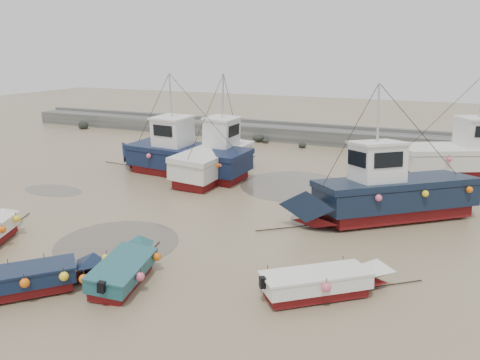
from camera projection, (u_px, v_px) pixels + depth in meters
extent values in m
plane|color=#8F7F5C|center=(192.00, 236.00, 19.83)|extent=(120.00, 120.00, 0.00)
cube|color=slate|center=(321.00, 136.00, 39.05)|extent=(60.00, 2.20, 1.20)
cube|color=slate|center=(325.00, 126.00, 39.92)|extent=(60.00, 0.60, 0.25)
ellipsoid|color=black|center=(379.00, 152.00, 34.53)|extent=(0.84, 0.86, 0.51)
ellipsoid|color=black|center=(419.00, 151.00, 34.83)|extent=(0.98, 1.07, 0.72)
ellipsoid|color=black|center=(258.00, 138.00, 39.73)|extent=(0.99, 0.80, 0.58)
ellipsoid|color=black|center=(82.00, 127.00, 46.20)|extent=(0.65, 0.64, 0.43)
ellipsoid|color=black|center=(446.00, 156.00, 33.61)|extent=(0.61, 0.47, 0.46)
ellipsoid|color=black|center=(266.00, 141.00, 39.30)|extent=(0.61, 0.53, 0.32)
ellipsoid|color=black|center=(466.00, 156.00, 33.66)|extent=(0.67, 0.55, 0.43)
ellipsoid|color=black|center=(209.00, 136.00, 40.32)|extent=(1.09, 0.88, 0.72)
ellipsoid|color=black|center=(231.00, 139.00, 39.89)|extent=(0.65, 0.60, 0.37)
ellipsoid|color=black|center=(443.00, 156.00, 33.16)|extent=(0.88, 0.64, 0.62)
ellipsoid|color=black|center=(302.00, 145.00, 37.39)|extent=(0.64, 0.62, 0.48)
ellipsoid|color=black|center=(83.00, 125.00, 46.24)|extent=(1.10, 0.87, 0.86)
ellipsoid|color=black|center=(419.00, 153.00, 34.73)|extent=(0.55, 0.45, 0.29)
cylinder|color=#564F45|center=(117.00, 243.00, 19.17)|extent=(5.05, 5.05, 0.01)
cylinder|color=#564F45|center=(324.00, 221.00, 21.60)|extent=(3.18, 3.18, 0.01)
cylinder|color=#564F45|center=(53.00, 190.00, 26.23)|extent=(3.72, 3.72, 0.01)
cylinder|color=#564F45|center=(293.00, 185.00, 27.24)|extent=(6.07, 6.07, 0.01)
pyramid|color=silver|center=(7.00, 208.00, 20.40)|extent=(1.57, 1.21, 0.90)
cylinder|color=black|center=(20.00, 221.00, 21.55)|extent=(0.82, 1.86, 0.04)
sphere|color=orange|center=(5.00, 232.00, 18.60)|extent=(0.30, 0.30, 0.30)
sphere|color=orange|center=(19.00, 221.00, 19.77)|extent=(0.30, 0.30, 0.30)
cube|color=maroon|center=(18.00, 290.00, 15.15)|extent=(3.26, 3.32, 0.30)
cube|color=#0F1B33|center=(17.00, 279.00, 15.05)|extent=(3.60, 3.66, 0.45)
pyramid|color=#0F1B33|center=(85.00, 255.00, 15.71)|extent=(1.63, 1.60, 0.90)
cube|color=brown|center=(16.00, 274.00, 15.00)|extent=(2.98, 3.04, 0.10)
cube|color=#0F1B33|center=(16.00, 272.00, 14.98)|extent=(3.70, 3.77, 0.07)
cylinder|color=black|center=(114.00, 276.00, 16.30)|extent=(1.41, 1.47, 0.04)
sphere|color=orange|center=(8.00, 266.00, 15.72)|extent=(0.30, 0.30, 0.30)
sphere|color=orange|center=(25.00, 287.00, 14.32)|extent=(0.30, 0.30, 0.30)
sphere|color=orange|center=(44.00, 260.00, 16.14)|extent=(0.30, 0.30, 0.30)
sphere|color=orange|center=(64.00, 281.00, 14.73)|extent=(0.30, 0.30, 0.30)
cube|color=maroon|center=(122.00, 280.00, 15.74)|extent=(1.69, 2.87, 0.30)
cube|color=#1D5159|center=(121.00, 270.00, 15.64)|extent=(1.93, 3.10, 0.45)
pyramid|color=#1D5159|center=(141.00, 237.00, 17.21)|extent=(1.44, 0.99, 0.90)
cube|color=brown|center=(121.00, 266.00, 15.60)|extent=(1.57, 2.60, 0.10)
cube|color=#1D5159|center=(120.00, 263.00, 15.57)|extent=(2.00, 3.18, 0.07)
cube|color=black|center=(99.00, 287.00, 14.17)|extent=(0.25, 0.22, 0.35)
cylinder|color=black|center=(150.00, 252.00, 18.23)|extent=(0.49, 1.96, 0.04)
sphere|color=orange|center=(82.00, 282.00, 14.67)|extent=(0.30, 0.30, 0.30)
sphere|color=orange|center=(138.00, 275.00, 15.11)|extent=(0.30, 0.30, 0.30)
sphere|color=orange|center=(104.00, 261.00, 16.12)|extent=(0.30, 0.30, 0.30)
sphere|color=orange|center=(155.00, 255.00, 16.56)|extent=(0.30, 0.30, 0.30)
cube|color=maroon|center=(316.00, 292.00, 14.97)|extent=(3.17, 2.85, 0.30)
cube|color=white|center=(316.00, 282.00, 14.87)|extent=(3.48, 3.15, 0.45)
pyramid|color=white|center=(375.00, 262.00, 15.25)|extent=(1.38, 1.48, 0.90)
cube|color=brown|center=(316.00, 277.00, 14.82)|extent=(2.89, 2.61, 0.10)
cube|color=white|center=(316.00, 275.00, 14.80)|extent=(3.57, 3.24, 0.07)
cube|color=black|center=(263.00, 284.00, 14.38)|extent=(0.28, 0.28, 0.35)
cylinder|color=black|center=(396.00, 284.00, 15.72)|extent=(1.59, 1.28, 0.04)
sphere|color=orange|center=(268.00, 273.00, 15.23)|extent=(0.30, 0.30, 0.30)
sphere|color=orange|center=(327.00, 291.00, 14.11)|extent=(0.30, 0.30, 0.30)
sphere|color=orange|center=(344.00, 263.00, 15.90)|extent=(0.30, 0.30, 0.30)
cube|color=maroon|center=(189.00, 171.00, 29.27)|extent=(7.40, 3.02, 0.55)
cube|color=#101B37|center=(188.00, 160.00, 29.06)|extent=(7.97, 3.48, 0.95)
pyramid|color=#101B37|center=(133.00, 142.00, 30.96)|extent=(1.68, 2.86, 1.40)
cube|color=brown|center=(188.00, 151.00, 28.92)|extent=(7.78, 3.35, 0.08)
cube|color=#101B37|center=(188.00, 149.00, 28.89)|extent=(8.15, 3.55, 0.30)
cube|color=white|center=(174.00, 132.00, 29.12)|extent=(2.18, 2.10, 1.70)
cube|color=white|center=(173.00, 118.00, 28.87)|extent=(2.35, 2.27, 0.12)
cube|color=black|center=(161.00, 127.00, 29.53)|extent=(0.21, 1.62, 0.68)
cylinder|color=#B7B7B2|center=(172.00, 95.00, 28.50)|extent=(0.10, 0.10, 2.60)
cylinder|color=black|center=(122.00, 165.00, 31.97)|extent=(2.99, 0.34, 0.05)
sphere|color=#E05C7A|center=(218.00, 165.00, 26.27)|extent=(0.30, 0.30, 0.30)
sphere|color=#E05C7A|center=(226.00, 153.00, 29.35)|extent=(0.30, 0.30, 0.30)
sphere|color=#E05C7A|center=(182.00, 160.00, 27.43)|extent=(0.30, 0.30, 0.30)
sphere|color=#E05C7A|center=(194.00, 149.00, 30.51)|extent=(0.30, 0.30, 0.30)
sphere|color=#E05C7A|center=(149.00, 155.00, 28.59)|extent=(0.30, 0.30, 0.30)
sphere|color=#E05C7A|center=(164.00, 145.00, 31.67)|extent=(0.30, 0.30, 0.30)
cube|color=maroon|center=(213.00, 174.00, 28.62)|extent=(2.08, 6.36, 0.55)
cube|color=silver|center=(213.00, 162.00, 28.42)|extent=(2.43, 6.83, 0.95)
pyramid|color=silver|center=(240.00, 140.00, 31.69)|extent=(2.35, 1.46, 1.40)
cube|color=brown|center=(213.00, 154.00, 28.28)|extent=(2.34, 6.68, 0.08)
cube|color=silver|center=(213.00, 152.00, 28.24)|extent=(2.48, 6.99, 0.30)
cube|color=white|center=(220.00, 133.00, 28.79)|extent=(1.66, 2.03, 1.70)
cube|color=white|center=(220.00, 118.00, 28.54)|extent=(1.79, 2.19, 0.12)
cube|color=black|center=(227.00, 127.00, 29.61)|extent=(1.39, 0.07, 0.68)
cylinder|color=#B7B7B2|center=(219.00, 96.00, 28.17)|extent=(0.10, 0.10, 2.60)
cylinder|color=black|center=(247.00, 161.00, 33.12)|extent=(0.10, 3.00, 0.05)
sphere|color=#E05C7A|center=(171.00, 164.00, 26.47)|extent=(0.30, 0.30, 0.30)
sphere|color=#E05C7A|center=(220.00, 164.00, 26.39)|extent=(0.30, 0.30, 0.30)
sphere|color=#E05C7A|center=(190.00, 156.00, 28.37)|extent=(0.30, 0.30, 0.30)
sphere|color=#E05C7A|center=(236.00, 157.00, 28.28)|extent=(0.30, 0.30, 0.30)
sphere|color=#E05C7A|center=(207.00, 149.00, 30.26)|extent=(0.30, 0.30, 0.30)
sphere|color=#E05C7A|center=(250.00, 150.00, 30.17)|extent=(0.30, 0.30, 0.30)
cube|color=maroon|center=(394.00, 212.00, 21.92)|extent=(6.66, 5.99, 0.55)
cube|color=black|center=(396.00, 197.00, 21.72)|extent=(7.29, 6.61, 0.95)
pyramid|color=black|center=(313.00, 190.00, 20.47)|extent=(2.76, 2.94, 1.40)
cube|color=brown|center=(397.00, 186.00, 21.58)|extent=(7.10, 6.42, 0.08)
cube|color=black|center=(397.00, 184.00, 21.54)|extent=(7.45, 6.75, 0.30)
cube|color=white|center=(380.00, 164.00, 21.03)|extent=(2.71, 2.69, 1.70)
cube|color=white|center=(381.00, 145.00, 20.78)|extent=(2.93, 2.90, 0.12)
cube|color=black|center=(360.00, 160.00, 20.70)|extent=(1.02, 1.25, 0.68)
cylinder|color=#B7B7B2|center=(384.00, 114.00, 20.41)|extent=(0.10, 0.10, 2.60)
cylinder|color=black|center=(288.00, 228.00, 20.64)|extent=(2.36, 1.93, 0.05)
sphere|color=#E05C7A|center=(471.00, 194.00, 21.02)|extent=(0.30, 0.30, 0.30)
sphere|color=#E05C7A|center=(410.00, 179.00, 23.39)|extent=(0.30, 0.30, 0.30)
sphere|color=#E05C7A|center=(427.00, 198.00, 20.44)|extent=(0.30, 0.30, 0.30)
sphere|color=#E05C7A|center=(369.00, 182.00, 22.81)|extent=(0.30, 0.30, 0.30)
sphere|color=#E05C7A|center=(380.00, 202.00, 19.85)|extent=(0.30, 0.30, 0.30)
sphere|color=#E05C7A|center=(326.00, 186.00, 22.22)|extent=(0.30, 0.30, 0.30)
cube|color=maroon|center=(457.00, 171.00, 29.32)|extent=(6.98, 5.13, 0.55)
cube|color=silver|center=(458.00, 159.00, 29.11)|extent=(7.60, 5.74, 0.95)
cube|color=brown|center=(459.00, 151.00, 28.97)|extent=(7.41, 5.56, 0.08)
cube|color=silver|center=(460.00, 149.00, 28.93)|extent=(7.77, 5.86, 0.30)
cube|color=white|center=(477.00, 133.00, 28.71)|extent=(2.70, 2.73, 1.70)
cube|color=white|center=(479.00, 119.00, 28.46)|extent=(2.92, 2.95, 0.12)
sphere|color=#E05C7A|center=(405.00, 149.00, 30.44)|extent=(0.30, 0.30, 0.30)
sphere|color=#E05C7A|center=(449.00, 160.00, 27.43)|extent=(0.30, 0.30, 0.30)
sphere|color=#E05C7A|center=(447.00, 149.00, 30.55)|extent=(0.30, 0.30, 0.30)
imported|color=#1B1C39|center=(180.00, 176.00, 29.22)|extent=(0.67, 0.47, 1.75)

